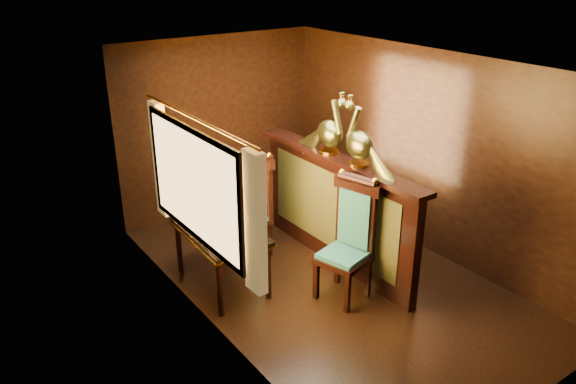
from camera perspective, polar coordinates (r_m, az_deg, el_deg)
name	(u,v)px	position (r m, az deg, el deg)	size (l,w,h in m)	color
ground	(329,279)	(6.62, 4.15, -8.84)	(5.00, 5.00, 0.00)	black
room_shell	(326,152)	(5.90, 3.84, 4.10)	(3.04, 5.04, 2.52)	black
partition	(335,208)	(6.67, 4.83, -1.66)	(0.26, 2.70, 1.36)	black
dining_table	(220,235)	(6.25, -6.92, -4.34)	(0.77, 1.22, 0.90)	black
chair_left	(351,234)	(6.07, 6.41, -4.22)	(0.62, 0.64, 1.40)	black
chair_right	(255,200)	(6.89, -3.40, -0.80)	(0.50, 0.54, 1.36)	black
peacock_left	(360,133)	(6.06, 7.35, 6.01)	(0.24, 0.63, 0.75)	#1A5035
peacock_right	(330,122)	(6.42, 4.32, 7.13)	(0.24, 0.63, 0.75)	#1A5035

